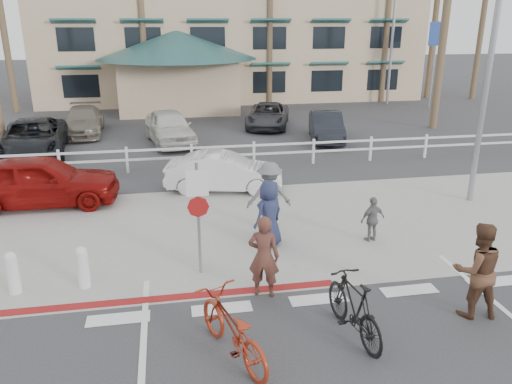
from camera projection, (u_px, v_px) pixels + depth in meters
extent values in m
plane|color=#333335|center=(328.00, 316.00, 9.69)|extent=(140.00, 140.00, 0.00)
cube|color=gray|center=(277.00, 226.00, 13.88)|extent=(22.00, 7.00, 0.01)
cube|color=#333335|center=(253.00, 183.00, 17.60)|extent=(40.00, 5.00, 0.01)
cube|color=#333335|center=(222.00, 128.00, 26.43)|extent=(50.00, 16.00, 0.01)
cube|color=maroon|center=(170.00, 298.00, 10.30)|extent=(7.00, 0.25, 0.02)
imported|color=maroon|center=(232.00, 329.00, 8.33)|extent=(1.50, 2.27, 1.13)
imported|color=#552D24|center=(264.00, 256.00, 10.16)|extent=(0.75, 0.62, 1.77)
imported|color=black|center=(354.00, 307.00, 8.91)|extent=(0.83, 2.02, 1.18)
imported|color=brown|center=(477.00, 270.00, 9.44)|extent=(1.03, 0.85, 1.93)
imported|color=slate|center=(269.00, 196.00, 13.50)|extent=(1.24, 0.75, 1.88)
imported|color=slate|center=(373.00, 219.00, 12.79)|extent=(0.76, 0.46, 1.21)
imported|color=#222949|center=(269.00, 214.00, 12.44)|extent=(1.01, 0.93, 1.73)
imported|color=silver|center=(224.00, 172.00, 16.63)|extent=(4.06, 2.13, 1.27)
imported|color=maroon|center=(40.00, 181.00, 15.22)|extent=(4.68, 1.93, 1.59)
imported|color=black|center=(33.00, 138.00, 20.78)|extent=(3.11, 5.69, 1.51)
imported|color=beige|center=(170.00, 127.00, 22.89)|extent=(2.61, 4.77, 1.54)
imported|color=black|center=(326.00, 126.00, 23.53)|extent=(2.23, 4.26, 1.34)
imported|color=#6D6558|center=(83.00, 121.00, 24.80)|extent=(2.10, 4.67, 1.33)
imported|color=#34353A|center=(268.00, 115.00, 26.51)|extent=(3.24, 4.89, 1.25)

